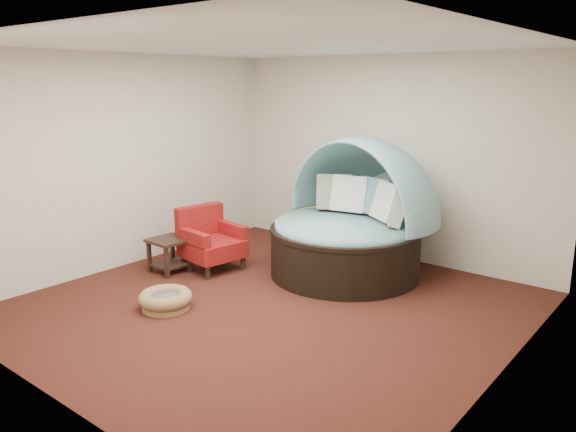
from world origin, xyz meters
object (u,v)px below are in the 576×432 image
Objects in this scene: canopy_daybed at (352,212)px; pet_basket at (166,299)px; red_armchair at (210,241)px; side_table at (169,251)px.

canopy_daybed is 3.02× the size of pet_basket.
pet_basket is at bearing -55.36° from red_armchair.
canopy_daybed reaches higher than pet_basket.
red_armchair reaches higher than side_table.
canopy_daybed is at bearing 67.81° from pet_basket.
red_armchair reaches higher than pet_basket.
canopy_daybed is at bearing 41.56° from red_armchair.
red_armchair is 0.54m from side_table.
pet_basket is (-0.94, -2.29, -0.71)m from canopy_daybed.
canopy_daybed reaches higher than red_armchair.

